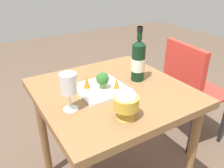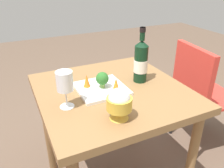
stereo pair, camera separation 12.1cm
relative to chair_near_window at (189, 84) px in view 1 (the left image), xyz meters
name	(u,v)px [view 1 (the left image)]	position (x,y,z in m)	size (l,w,h in m)	color
dining_table	(112,106)	(-0.76, -0.11, 0.11)	(0.77, 0.77, 0.74)	olive
chair_near_window	(189,84)	(0.00, 0.00, 0.00)	(0.44, 0.44, 0.85)	red
wine_bottle	(138,60)	(-0.58, -0.08, 0.34)	(0.08, 0.08, 0.31)	black
wine_glass	(69,84)	(-1.03, -0.18, 0.34)	(0.08, 0.08, 0.18)	white
rice_bowl	(126,103)	(-0.85, -0.36, 0.29)	(0.11, 0.11, 0.14)	gold
serving_plate	(101,89)	(-0.82, -0.09, 0.22)	(0.25, 0.25, 0.02)	white
broccoli_floret	(103,79)	(-0.81, -0.10, 0.28)	(0.07, 0.07, 0.09)	#729E4C
carrot_garnish_left	(87,82)	(-0.88, -0.05, 0.26)	(0.04, 0.04, 0.07)	orange
carrot_garnish_right	(116,83)	(-0.75, -0.14, 0.26)	(0.03, 0.03, 0.06)	orange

